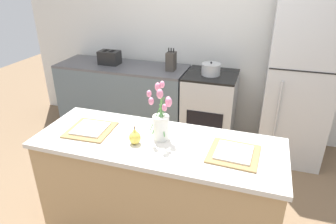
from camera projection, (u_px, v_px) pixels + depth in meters
name	position (u px, v px, depth m)	size (l,w,h in m)	color
back_wall	(212.00, 30.00, 3.68)	(5.20, 0.08, 2.70)	silver
kitchen_island	(158.00, 190.00, 2.34)	(1.80, 0.66, 0.90)	tan
back_counter	(124.00, 98.00, 4.01)	(1.68, 0.60, 0.92)	slate
stove_range	(209.00, 110.00, 3.69)	(0.60, 0.61, 0.92)	#B2B5B7
refrigerator	(299.00, 82.00, 3.23)	(0.68, 0.67, 1.83)	#B7BABC
flower_vase	(161.00, 120.00, 2.12)	(0.18, 0.18, 0.42)	silver
pear_figurine	(135.00, 137.00, 2.10)	(0.08, 0.08, 0.14)	#E5CC4C
plate_setting_left	(90.00, 129.00, 2.29)	(0.34, 0.34, 0.02)	olive
plate_setting_right	(234.00, 153.00, 1.99)	(0.34, 0.34, 0.02)	olive
toaster	(110.00, 57.00, 3.83)	(0.28, 0.18, 0.17)	black
cooking_pot	(211.00, 69.00, 3.44)	(0.22, 0.22, 0.16)	#B2B5B7
knife_block	(171.00, 61.00, 3.58)	(0.10, 0.14, 0.27)	#3D3833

